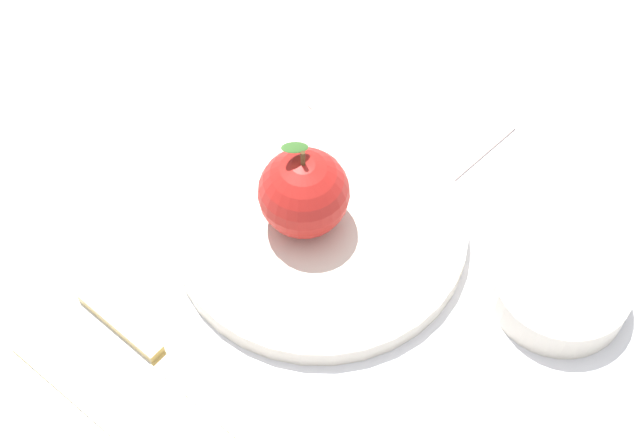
# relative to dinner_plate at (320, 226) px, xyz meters

# --- Properties ---
(ground_plane) EXTENTS (2.40, 2.40, 0.00)m
(ground_plane) POSITION_rel_dinner_plate_xyz_m (-0.01, 0.03, -0.01)
(ground_plane) COLOR silver
(dinner_plate) EXTENTS (0.25, 0.25, 0.02)m
(dinner_plate) POSITION_rel_dinner_plate_xyz_m (0.00, 0.00, 0.00)
(dinner_plate) COLOR silver
(dinner_plate) RESTS_ON ground_plane
(apple) EXTENTS (0.07, 0.07, 0.09)m
(apple) POSITION_rel_dinner_plate_xyz_m (0.01, 0.01, 0.04)
(apple) COLOR #B21E19
(apple) RESTS_ON dinner_plate
(side_bowl) EXTENTS (0.11, 0.11, 0.03)m
(side_bowl) POSITION_rel_dinner_plate_xyz_m (-0.17, -0.11, 0.01)
(side_bowl) COLOR silver
(side_bowl) RESTS_ON ground_plane
(knife) EXTENTS (0.23, 0.06, 0.01)m
(knife) POSITION_rel_dinner_plate_xyz_m (-0.02, 0.17, -0.01)
(knife) COLOR #D8B766
(knife) RESTS_ON ground_plane
(linen_napkin) EXTENTS (0.17, 0.13, 0.00)m
(linen_napkin) POSITION_rel_dinner_plate_xyz_m (0.05, -0.15, -0.01)
(linen_napkin) COLOR beige
(linen_napkin) RESTS_ON ground_plane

